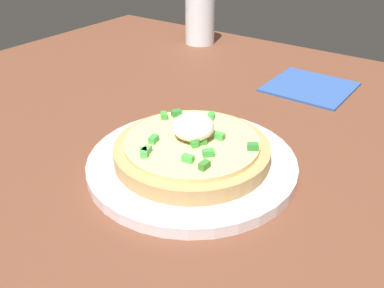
# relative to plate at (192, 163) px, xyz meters

# --- Properties ---
(dining_table) EXTENTS (1.13, 0.86, 0.02)m
(dining_table) POSITION_rel_plate_xyz_m (-0.05, 0.12, -0.02)
(dining_table) COLOR brown
(dining_table) RESTS_ON ground
(plate) EXTENTS (0.26, 0.26, 0.01)m
(plate) POSITION_rel_plate_xyz_m (0.00, 0.00, 0.00)
(plate) COLOR silver
(plate) RESTS_ON dining_table
(pizza) EXTENTS (0.19, 0.19, 0.06)m
(pizza) POSITION_rel_plate_xyz_m (-0.00, 0.00, 0.02)
(pizza) COLOR tan
(pizza) RESTS_ON plate
(cup_near) EXTENTS (0.07, 0.07, 0.11)m
(cup_near) POSITION_rel_plate_xyz_m (-0.29, 0.44, 0.04)
(cup_near) COLOR silver
(cup_near) RESTS_ON dining_table
(napkin) EXTENTS (0.14, 0.14, 0.00)m
(napkin) POSITION_rel_plate_xyz_m (0.02, 0.33, -0.01)
(napkin) COLOR #2C4E93
(napkin) RESTS_ON dining_table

